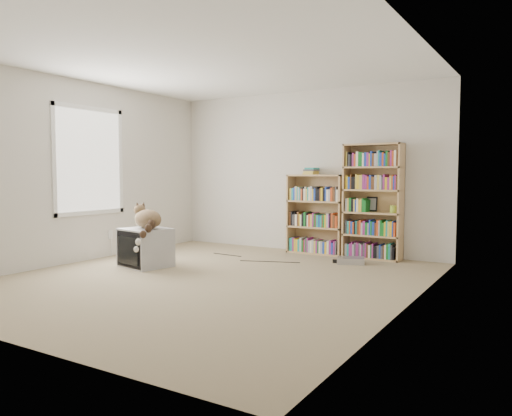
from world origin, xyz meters
The scene contains 17 objects.
floor centered at (0.00, 0.00, 0.00)m, with size 4.50×5.00×0.01m, color #9D8B6A.
wall_back centered at (0.00, 2.50, 1.25)m, with size 4.50×0.02×2.50m, color beige.
wall_front centered at (0.00, -2.50, 1.25)m, with size 4.50×0.02×2.50m, color beige.
wall_left centered at (-2.25, 0.00, 1.25)m, with size 0.02×5.00×2.50m, color beige.
wall_right centered at (2.25, 0.00, 1.25)m, with size 0.02×5.00×2.50m, color beige.
ceiling centered at (0.00, 0.00, 2.50)m, with size 4.50×5.00×0.02m, color white.
window centered at (-2.24, 0.20, 1.40)m, with size 0.02×1.22×1.52m, color white.
crt_tv centered at (-1.20, 0.21, 0.25)m, with size 0.67×0.63×0.50m.
cat centered at (-1.14, 0.16, 0.60)m, with size 0.63×0.66×0.55m.
bookcase_tall centered at (1.15, 2.36, 0.79)m, with size 0.82×0.30×1.64m.
bookcase_short centered at (0.27, 2.36, 0.55)m, with size 0.88×0.30×1.20m.
book_stack centered at (0.20, 2.31, 1.26)m, with size 0.18×0.24×0.10m, color #C6441A.
green_mug centered at (1.45, 2.34, 0.72)m, with size 0.09×0.09×0.10m, color #9BC036.
framed_print centered at (1.10, 2.44, 0.78)m, with size 0.16×0.01×0.21m, color black.
dvd_player centered at (1.03, 1.81, 0.04)m, with size 0.36×0.26×0.08m, color #A6A6AA.
wall_outlet centered at (-2.24, 0.55, 0.32)m, with size 0.01×0.08×0.13m, color silver.
floor_cables centered at (-0.23, 1.60, 0.00)m, with size 1.20×0.70×0.01m, color black, non-canonical shape.
Camera 1 is at (3.39, -4.59, 1.22)m, focal length 35.00 mm.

